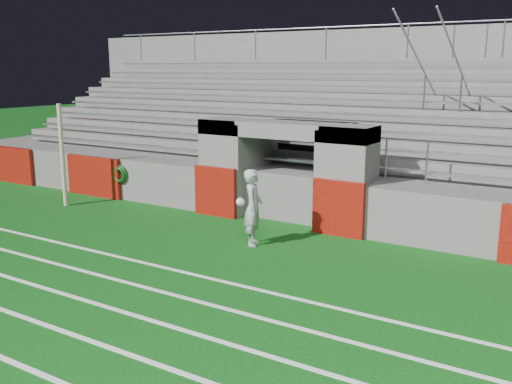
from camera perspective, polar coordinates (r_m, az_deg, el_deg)
The scene contains 5 objects.
ground at distance 12.33m, azimuth -5.25°, elevation -6.41°, with size 90.00×90.00×0.00m, color #0B4710.
field_post at distance 17.38m, azimuth -18.80°, elevation 3.48°, with size 0.12×0.12×2.96m, color beige.
stadium_structure at distance 18.81m, azimuth 9.47°, elevation 4.63°, with size 26.00×8.48×5.42m.
goalkeeper_with_ball at distance 12.84m, azimuth -0.31°, elevation -1.53°, with size 0.68×0.75×1.74m.
hose_coil at distance 17.72m, azimuth -13.48°, elevation 1.72°, with size 0.55×0.15×0.55m.
Camera 1 is at (7.09, -9.29, 3.94)m, focal length 40.00 mm.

